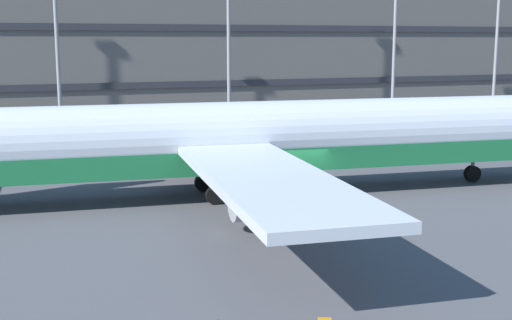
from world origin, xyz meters
TOP-DOWN VIEW (x-y plane):
  - ground_plane at (0.00, 0.00)m, footprint 600.00×600.00m
  - terminal_structure at (0.00, 54.10)m, footprint 146.40×21.35m
  - airliner at (-3.20, 2.91)m, footprint 41.46×33.70m
  - light_mast_right at (27.34, 37.02)m, footprint 1.80×0.50m
  - light_mast_far_right at (41.13, 37.02)m, footprint 1.80×0.50m

SIDE VIEW (x-z plane):
  - ground_plane at x=0.00m, z-range 0.00..0.00m
  - airliner at x=-3.20m, z-range -2.25..7.88m
  - terminal_structure at x=0.00m, z-range 0.00..18.19m
  - light_mast_right at x=27.34m, z-range 1.65..21.03m
  - light_mast_far_right at x=41.13m, z-range 1.68..22.69m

